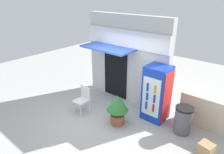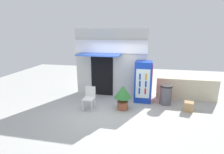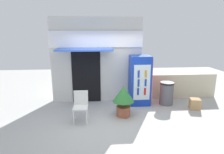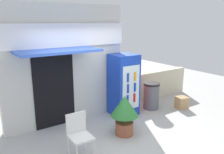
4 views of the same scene
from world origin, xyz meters
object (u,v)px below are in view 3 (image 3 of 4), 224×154
at_px(drink_cooler, 140,80).
at_px(potted_plant_near_shop, 123,98).
at_px(plastic_chair, 81,104).
at_px(cardboard_box, 195,104).
at_px(trash_bin, 166,93).

distance_m(drink_cooler, potted_plant_near_shop, 1.26).
bearing_deg(plastic_chair, cardboard_box, 8.24).
height_order(potted_plant_near_shop, trash_bin, potted_plant_near_shop).
relative_size(drink_cooler, plastic_chair, 1.99).
distance_m(trash_bin, cardboard_box, 0.98).
height_order(plastic_chair, trash_bin, plastic_chair).
relative_size(potted_plant_near_shop, cardboard_box, 2.67).
relative_size(potted_plant_near_shop, trash_bin, 1.18).
height_order(plastic_chair, potted_plant_near_shop, potted_plant_near_shop).
bearing_deg(drink_cooler, cardboard_box, -20.57).
relative_size(drink_cooler, potted_plant_near_shop, 1.82).
distance_m(plastic_chair, potted_plant_near_shop, 1.29).
distance_m(drink_cooler, trash_bin, 1.06).
bearing_deg(cardboard_box, drink_cooler, 159.43).
relative_size(trash_bin, cardboard_box, 2.27).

